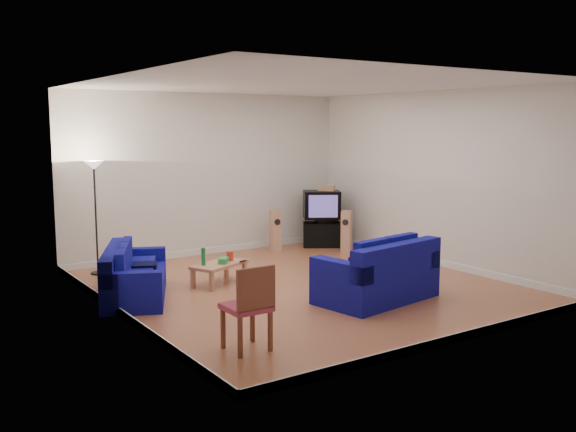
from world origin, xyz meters
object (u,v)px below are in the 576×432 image
television (322,205)px  sofa_three_seat (132,279)px  coffee_table (219,266)px  sofa_loveseat (379,278)px  tv_stand (323,235)px

television → sofa_three_seat: bearing=-130.2°
coffee_table → sofa_loveseat: bearing=-55.7°
tv_stand → television: television is taller
sofa_loveseat → coffee_table: size_ratio=1.80×
coffee_table → television: (3.34, 1.69, 0.61)m
sofa_loveseat → tv_stand: size_ratio=2.30×
sofa_three_seat → tv_stand: sofa_three_seat is taller
sofa_three_seat → sofa_loveseat: sofa_loveseat is taller
sofa_three_seat → coffee_table: (1.47, 0.00, 0.02)m
sofa_loveseat → television: (1.84, 3.89, 0.57)m
coffee_table → tv_stand: (3.40, 1.72, -0.04)m
tv_stand → television: (-0.06, -0.02, 0.65)m
coffee_table → tv_stand: size_ratio=1.27×
television → sofa_loveseat: bearing=-84.8°
sofa_loveseat → coffee_table: 2.66m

